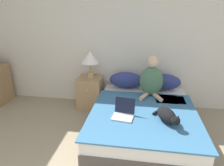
# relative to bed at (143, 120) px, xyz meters

# --- Properties ---
(wall_back) EXTENTS (5.95, 0.05, 2.55)m
(wall_back) POSITION_rel_bed_xyz_m (-0.59, 1.03, 1.06)
(wall_back) COLOR beige
(wall_back) RESTS_ON ground_plane
(bed) EXTENTS (1.53, 1.91, 0.43)m
(bed) POSITION_rel_bed_xyz_m (0.00, 0.00, 0.00)
(bed) COLOR #4C4742
(bed) RESTS_ON ground_plane
(pillow_near) EXTENTS (0.63, 0.28, 0.30)m
(pillow_near) POSITION_rel_bed_xyz_m (-0.34, 0.79, 0.37)
(pillow_near) COLOR navy
(pillow_near) RESTS_ON bed
(pillow_far) EXTENTS (0.63, 0.28, 0.30)m
(pillow_far) POSITION_rel_bed_xyz_m (0.33, 0.79, 0.37)
(pillow_far) COLOR navy
(pillow_far) RESTS_ON bed
(person_sitting) EXTENTS (0.39, 0.38, 0.69)m
(person_sitting) POSITION_rel_bed_xyz_m (0.11, 0.48, 0.51)
(person_sitting) COLOR #476B4C
(person_sitting) RESTS_ON bed
(cat_tabby) EXTENTS (0.34, 0.54, 0.19)m
(cat_tabby) POSITION_rel_bed_xyz_m (0.30, -0.36, 0.31)
(cat_tabby) COLOR black
(cat_tabby) RESTS_ON bed
(laptop_open) EXTENTS (0.32, 0.31, 0.24)m
(laptop_open) POSITION_rel_bed_xyz_m (-0.28, -0.30, 0.27)
(laptop_open) COLOR #B7B7BC
(laptop_open) RESTS_ON bed
(nightstand) EXTENTS (0.46, 0.44, 0.60)m
(nightstand) POSITION_rel_bed_xyz_m (-1.03, 0.74, 0.09)
(nightstand) COLOR tan
(nightstand) RESTS_ON ground_plane
(table_lamp) EXTENTS (0.34, 0.34, 0.51)m
(table_lamp) POSITION_rel_bed_xyz_m (-1.01, 0.75, 0.76)
(table_lamp) COLOR tan
(table_lamp) RESTS_ON nightstand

